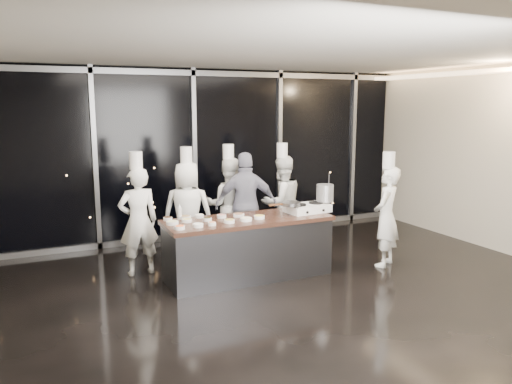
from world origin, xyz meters
TOP-DOWN VIEW (x-y plane):
  - ground at (0.00, 0.00)m, footprint 9.00×9.00m
  - room_shell at (0.18, 0.00)m, footprint 9.02×7.02m
  - window_wall at (0.00, 3.43)m, footprint 8.90×0.11m
  - demo_counter at (0.00, 0.90)m, footprint 2.46×0.86m
  - stove at (1.00, 0.90)m, footprint 0.69×0.47m
  - frying_pan at (0.67, 0.85)m, footprint 0.52×0.32m
  - stock_pot at (1.32, 0.92)m, footprint 0.29×0.29m
  - prep_bowls at (-0.58, 0.94)m, footprint 1.41×0.71m
  - squeeze_bottle at (-0.93, 1.24)m, footprint 0.06×0.06m
  - chef_far_left at (-1.43, 1.73)m, footprint 0.61×0.42m
  - chef_left at (-0.57, 2.02)m, footprint 0.95×0.80m
  - chef_center at (0.24, 2.26)m, footprint 0.97×0.88m
  - guest at (0.40, 1.88)m, footprint 1.12×0.74m
  - chef_right at (1.17, 2.08)m, footprint 0.86×0.71m
  - chef_side at (2.20, 0.50)m, footprint 0.69×0.64m

SIDE VIEW (x-z plane):
  - ground at x=0.00m, z-range 0.00..0.00m
  - demo_counter at x=0.00m, z-range 0.00..0.90m
  - chef_side at x=2.20m, z-range -0.09..1.73m
  - chef_center at x=0.24m, z-range -0.10..1.77m
  - chef_right at x=1.17m, z-range -0.10..1.77m
  - chef_left at x=-0.57m, z-range -0.10..1.77m
  - chef_far_left at x=-1.43m, z-range -0.09..1.77m
  - guest at x=0.40m, z-range 0.00..1.76m
  - prep_bowls at x=-0.58m, z-range 0.90..0.95m
  - stove at x=1.00m, z-range 0.89..1.03m
  - squeeze_bottle at x=-0.93m, z-range 0.89..1.12m
  - frying_pan at x=0.67m, z-range 1.04..1.09m
  - stock_pot at x=1.32m, z-range 1.04..1.30m
  - window_wall at x=0.00m, z-range 0.00..3.20m
  - room_shell at x=0.18m, z-range 0.64..3.85m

